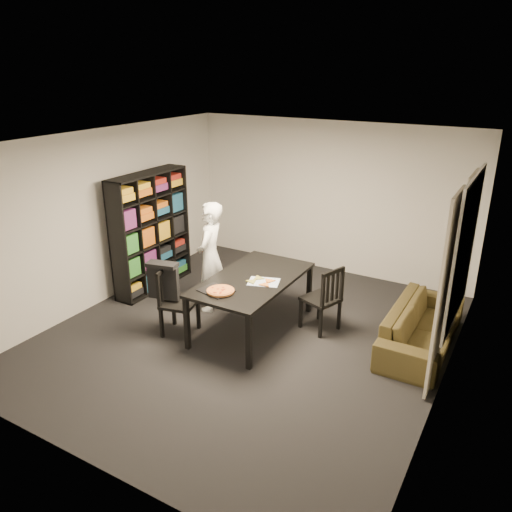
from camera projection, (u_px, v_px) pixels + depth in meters
The scene contains 16 objects.
room at pixel (248, 245), 6.33m from camera, with size 5.01×5.51×2.61m.
window_pane at pixel (465, 250), 5.59m from camera, with size 0.02×1.40×1.60m, color black.
window_frame at pixel (464, 250), 5.59m from camera, with size 0.03×1.52×1.72m, color white.
curtain_left at pixel (444, 294), 5.33m from camera, with size 0.03×0.70×2.25m, color beige.
curtain_right at pixel (460, 263), 6.17m from camera, with size 0.03×0.70×2.25m, color beige.
bookshelf at pixel (151, 232), 7.95m from camera, with size 0.35×1.50×1.90m, color black.
dining_table at pixel (252, 283), 6.72m from camera, with size 1.02×1.84×0.77m.
chair_left at pixel (173, 297), 6.69m from camera, with size 0.52×0.52×0.94m.
chair_right at pixel (326, 295), 6.72m from camera, with size 0.56×0.56×0.94m.
draped_jacket at pixel (163, 279), 6.64m from camera, with size 0.44×0.27×0.52m.
person at pixel (210, 257), 7.28m from camera, with size 0.60×0.39×1.64m, color white.
baking_tray at pixel (216, 290), 6.31m from camera, with size 0.40×0.32×0.01m, color black.
pepperoni_pizza at pixel (221, 291), 6.26m from camera, with size 0.35×0.35×0.03m.
kitchen_towel at pixel (264, 282), 6.56m from camera, with size 0.40×0.30×0.01m, color white.
pizza_slices at pixel (261, 281), 6.56m from camera, with size 0.37×0.31×0.01m, color gold, non-canonical shape.
sofa at pixel (422, 326), 6.45m from camera, with size 1.90×0.74×0.55m, color #3E3618.
Camera 1 is at (3.07, -5.11, 3.46)m, focal length 35.00 mm.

